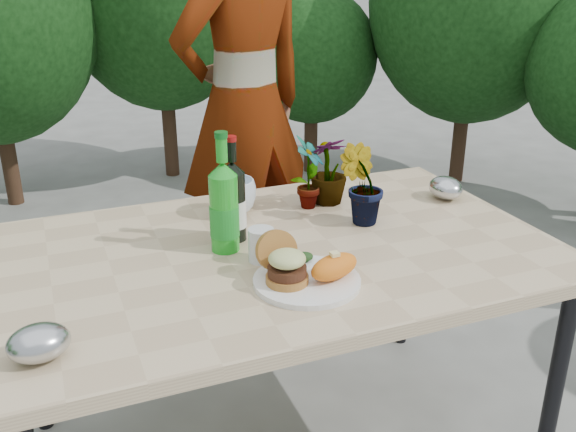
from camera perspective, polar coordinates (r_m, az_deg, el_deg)
name	(u,v)px	position (r m, az deg, el deg)	size (l,w,h in m)	color
patio_table	(278,265)	(1.89, -0.90, -4.40)	(1.60, 1.00, 0.75)	#CAAF86
shrub_hedge	(186,36)	(3.32, -9.02, 15.56)	(6.95, 5.13, 2.33)	#382316
dinner_plate	(307,281)	(1.67, 1.68, -5.81)	(0.28, 0.28, 0.01)	white
burger_stack	(284,263)	(1.64, -0.33, -4.22)	(0.11, 0.16, 0.11)	#B7722D
sweet_potato	(334,267)	(1.66, 4.13, -4.51)	(0.15, 0.08, 0.06)	orange
grilled_veg	(299,258)	(1.74, 1.00, -3.79)	(0.08, 0.05, 0.03)	olive
wine_bottle	(233,203)	(1.89, -4.90, 1.20)	(0.08, 0.08, 0.32)	black
sparkling_water	(224,208)	(1.81, -5.71, 0.68)	(0.08, 0.08, 0.35)	green
plastic_cup	(261,245)	(1.77, -2.40, -2.59)	(0.07, 0.07, 0.10)	silver
seedling_left	(309,173)	(2.12, 1.84, 3.86)	(0.13, 0.09, 0.25)	#29571E
seedling_mid	(361,185)	(2.01, 6.55, 2.75)	(0.14, 0.11, 0.25)	#2B5E20
seedling_right	(328,170)	(2.17, 3.60, 4.06)	(0.13, 0.13, 0.23)	#246121
blue_bowl	(233,197)	(2.10, -4.89, 1.72)	(0.15, 0.15, 0.12)	silver
foil_packet_left	(39,343)	(1.46, -21.29, -10.45)	(0.13, 0.11, 0.08)	#ACAEB3
foil_packet_right	(446,188)	(2.29, 13.83, 2.46)	(0.13, 0.11, 0.08)	#B7BABF
person	(244,106)	(2.82, -3.90, 9.70)	(0.68, 0.45, 1.86)	#A27151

